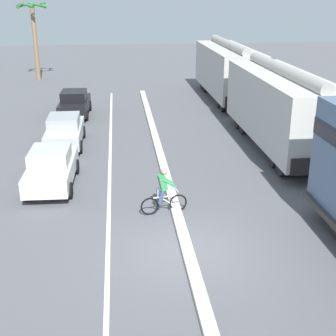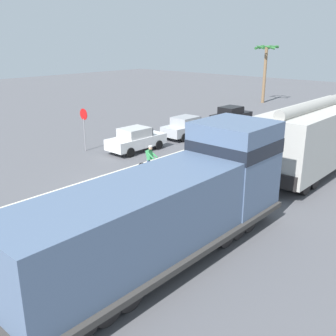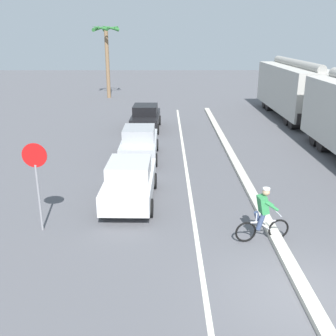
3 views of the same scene
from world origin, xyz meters
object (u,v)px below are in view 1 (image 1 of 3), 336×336
(parked_car_silver, at_px, (65,131))
(cyclist, at_px, (163,192))
(hopper_car_middle, at_px, (227,71))
(palm_tree_near, at_px, (33,21))
(hopper_car_lead, at_px, (281,108))
(parked_car_black, at_px, (75,103))
(parked_car_white, at_px, (52,167))

(parked_car_silver, xyz_separation_m, cyclist, (4.22, -8.29, 0.00))
(hopper_car_middle, bearing_deg, palm_tree_near, 147.68)
(parked_car_silver, xyz_separation_m, palm_tree_near, (-4.21, 19.55, 4.22))
(hopper_car_lead, height_order, parked_car_black, hopper_car_lead)
(parked_car_black, bearing_deg, hopper_car_middle, 19.90)
(hopper_car_middle, relative_size, cyclist, 6.18)
(hopper_car_lead, relative_size, parked_car_black, 2.50)
(parked_car_white, xyz_separation_m, palm_tree_near, (-4.20, 24.88, 4.22))
(hopper_car_middle, relative_size, parked_car_silver, 2.52)
(parked_car_silver, xyz_separation_m, parked_car_black, (0.01, 6.25, 0.00))
(hopper_car_middle, xyz_separation_m, palm_tree_near, (-14.92, 9.43, 2.96))
(cyclist, height_order, palm_tree_near, palm_tree_near)
(hopper_car_lead, bearing_deg, parked_car_silver, 172.12)
(parked_car_white, bearing_deg, parked_car_black, 89.91)
(parked_car_black, relative_size, palm_tree_near, 0.63)
(parked_car_silver, height_order, cyclist, cyclist)
(hopper_car_middle, xyz_separation_m, parked_car_black, (-10.69, -3.87, -1.26))
(hopper_car_middle, relative_size, parked_car_white, 2.50)
(parked_car_white, bearing_deg, parked_car_silver, 89.91)
(parked_car_black, bearing_deg, parked_car_silver, -90.09)
(palm_tree_near, bearing_deg, parked_car_black, -72.40)
(hopper_car_lead, relative_size, cyclist, 6.18)
(hopper_car_lead, distance_m, parked_car_black, 13.25)
(hopper_car_lead, bearing_deg, cyclist, -133.60)
(hopper_car_lead, height_order, parked_car_white, hopper_car_lead)
(parked_car_white, relative_size, parked_car_black, 1.00)
(hopper_car_lead, distance_m, parked_car_white, 11.45)
(hopper_car_middle, xyz_separation_m, parked_car_white, (-10.71, -15.45, -1.26))
(parked_car_white, bearing_deg, cyclist, -35.04)
(hopper_car_middle, distance_m, parked_car_silver, 14.78)
(parked_car_black, height_order, cyclist, cyclist)
(palm_tree_near, bearing_deg, hopper_car_lead, -54.66)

